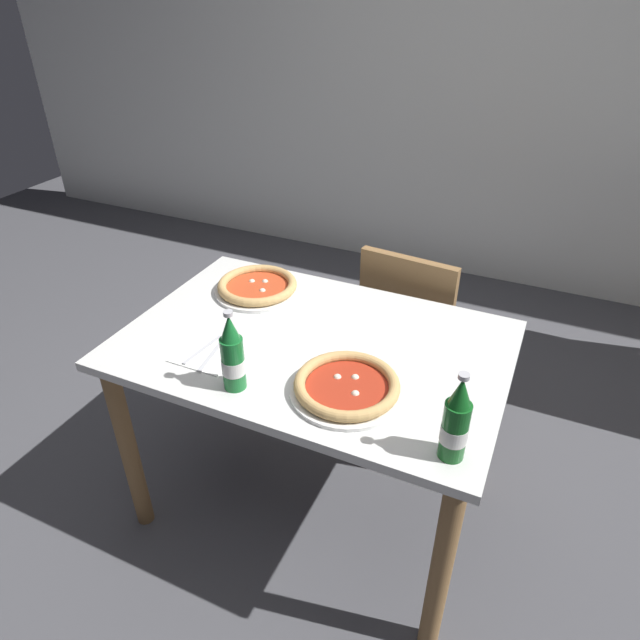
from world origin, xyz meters
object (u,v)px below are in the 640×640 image
beer_bottle_center (456,423)px  napkin_with_cutlery (208,352)px  beer_bottle_left (232,356)px  pizza_marinara_far (347,386)px  dining_table_main (314,370)px  chair_behind_table (412,328)px  pizza_margherita_near (257,287)px

beer_bottle_center → napkin_with_cutlery: (-0.77, 0.11, -0.10)m
beer_bottle_left → napkin_with_cutlery: 0.22m
pizza_marinara_far → napkin_with_cutlery: bearing=-179.5°
dining_table_main → pizza_marinara_far: pizza_marinara_far is taller
pizza_marinara_far → napkin_with_cutlery: 0.46m
dining_table_main → napkin_with_cutlery: bearing=-144.1°
beer_bottle_center → chair_behind_table: bearing=110.5°
chair_behind_table → beer_bottle_center: bearing=116.3°
pizza_margherita_near → napkin_with_cutlery: size_ratio=1.64×
dining_table_main → chair_behind_table: size_ratio=1.41×
pizza_marinara_far → dining_table_main: bearing=135.4°
beer_bottle_left → chair_behind_table: bearing=73.3°
dining_table_main → pizza_margherita_near: bearing=147.5°
chair_behind_table → napkin_with_cutlery: (-0.43, -0.80, 0.27)m
chair_behind_table → napkin_with_cutlery: chair_behind_table is taller
chair_behind_table → beer_bottle_left: (-0.27, -0.90, 0.37)m
beer_bottle_left → beer_bottle_center: bearing=-0.8°
beer_bottle_center → pizza_margherita_near: bearing=148.6°
napkin_with_cutlery → chair_behind_table: bearing=61.7°
pizza_margherita_near → beer_bottle_left: beer_bottle_left is taller
dining_table_main → beer_bottle_left: (-0.10, -0.29, 0.22)m
dining_table_main → beer_bottle_center: bearing=-30.8°
chair_behind_table → pizza_marinara_far: size_ratio=2.65×
chair_behind_table → pizza_marinara_far: bearing=97.5°
beer_bottle_center → napkin_with_cutlery: size_ratio=1.30×
chair_behind_table → pizza_marinara_far: (0.02, -0.80, 0.29)m
beer_bottle_left → beer_bottle_center: 0.61m
pizza_marinara_far → napkin_with_cutlery: pizza_marinara_far is taller
pizza_marinara_far → pizza_margherita_near: bearing=142.5°
pizza_margherita_near → beer_bottle_left: (0.21, -0.50, 0.08)m
dining_table_main → pizza_marinara_far: bearing=-44.6°
napkin_with_cutlery → beer_bottle_center: bearing=-8.1°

